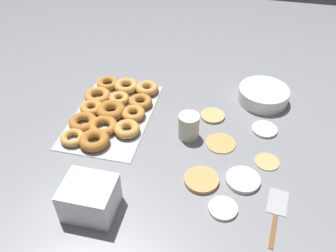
# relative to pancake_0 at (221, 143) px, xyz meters

# --- Properties ---
(ground_plane) EXTENTS (3.00, 3.00, 0.00)m
(ground_plane) POSITION_rel_pancake_0_xyz_m (0.05, -0.08, -0.00)
(ground_plane) COLOR gray
(pancake_0) EXTENTS (0.11, 0.11, 0.01)m
(pancake_0) POSITION_rel_pancake_0_xyz_m (0.00, 0.00, 0.00)
(pancake_0) COLOR tan
(pancake_0) RESTS_ON ground_plane
(pancake_1) EXTENTS (0.11, 0.11, 0.01)m
(pancake_1) POSITION_rel_pancake_0_xyz_m (0.19, -0.04, 0.00)
(pancake_1) COLOR tan
(pancake_1) RESTS_ON ground_plane
(pancake_2) EXTENTS (0.10, 0.10, 0.01)m
(pancake_2) POSITION_rel_pancake_0_xyz_m (-0.11, 0.16, 0.00)
(pancake_2) COLOR silver
(pancake_2) RESTS_ON ground_plane
(pancake_3) EXTENTS (0.11, 0.11, 0.01)m
(pancake_3) POSITION_rel_pancake_0_xyz_m (0.16, 0.09, 0.00)
(pancake_3) COLOR silver
(pancake_3) RESTS_ON ground_plane
(pancake_4) EXTENTS (0.09, 0.09, 0.01)m
(pancake_4) POSITION_rel_pancake_0_xyz_m (0.06, 0.17, -0.00)
(pancake_4) COLOR tan
(pancake_4) RESTS_ON ground_plane
(pancake_5) EXTENTS (0.10, 0.10, 0.01)m
(pancake_5) POSITION_rel_pancake_0_xyz_m (-0.15, -0.05, 0.00)
(pancake_5) COLOR tan
(pancake_5) RESTS_ON ground_plane
(pancake_6) EXTENTS (0.09, 0.09, 0.01)m
(pancake_6) POSITION_rel_pancake_0_xyz_m (0.29, 0.04, 0.00)
(pancake_6) COLOR silver
(pancake_6) RESTS_ON ground_plane
(donut_tray) EXTENTS (0.48, 0.30, 0.04)m
(donut_tray) POSITION_rel_pancake_0_xyz_m (-0.07, -0.45, 0.01)
(donut_tray) COLOR #ADAFB5
(donut_tray) RESTS_ON ground_plane
(batter_bowl) EXTENTS (0.21, 0.21, 0.06)m
(batter_bowl) POSITION_rel_pancake_0_xyz_m (-0.30, 0.14, 0.03)
(batter_bowl) COLOR white
(batter_bowl) RESTS_ON ground_plane
(container_stack) EXTENTS (0.13, 0.15, 0.11)m
(container_stack) POSITION_rel_pancake_0_xyz_m (0.38, -0.35, 0.05)
(container_stack) COLOR white
(container_stack) RESTS_ON ground_plane
(paper_cup) EXTENTS (0.08, 0.08, 0.10)m
(paper_cup) POSITION_rel_pancake_0_xyz_m (-0.02, -0.12, 0.04)
(paper_cup) COLOR beige
(paper_cup) RESTS_ON ground_plane
(spatula) EXTENTS (0.22, 0.07, 0.01)m
(spatula) POSITION_rel_pancake_0_xyz_m (0.25, 0.20, -0.00)
(spatula) COLOR brown
(spatula) RESTS_ON ground_plane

